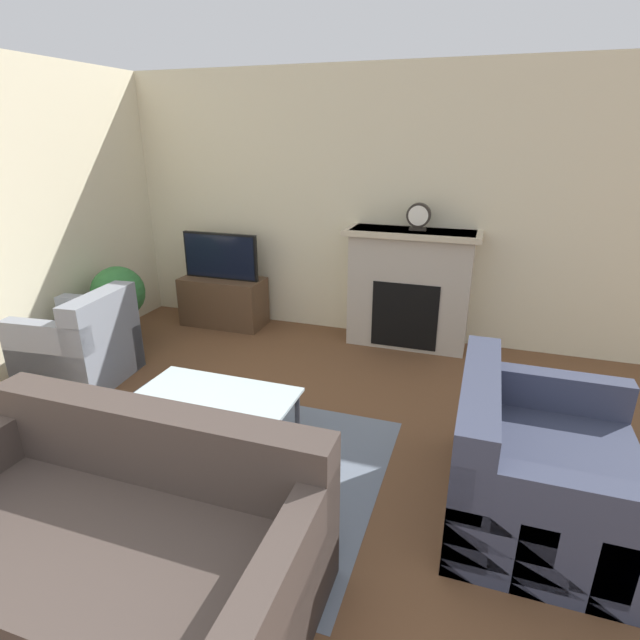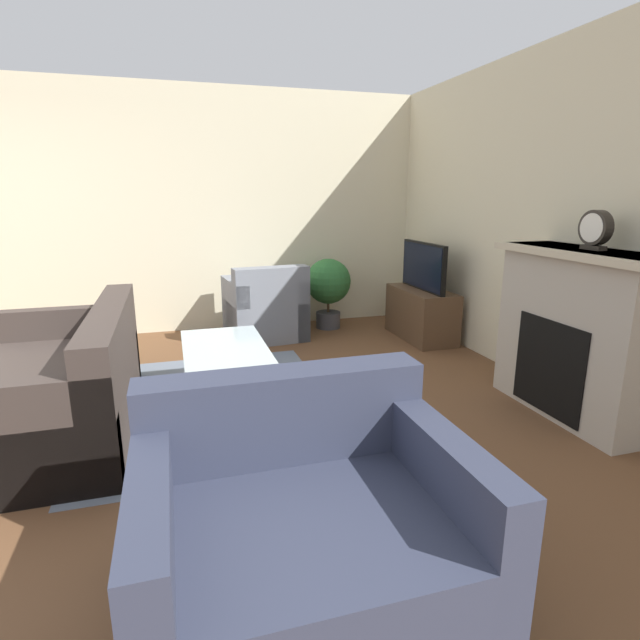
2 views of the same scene
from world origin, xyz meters
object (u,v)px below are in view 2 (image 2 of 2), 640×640
Objects in this scene: couch_sectional at (60,390)px; mantel_clock at (595,229)px; coffee_table at (225,351)px; couch_loveseat at (304,531)px; potted_plant at (328,285)px; tv at (423,266)px; armchair_by_window at (266,311)px.

mantel_clock reaches higher than couch_sectional.
mantel_clock reaches higher than coffee_table.
couch_loveseat is (1.86, 1.19, 0.00)m from couch_sectional.
potted_plant is at bearing 71.21° from couch_loveseat.
tv is at bearing 111.30° from couch_sectional.
armchair_by_window is 0.82× the size of coffee_table.
couch_sectional is 1.77× the size of coffee_table.
mantel_clock reaches higher than tv.
couch_sectional and armchair_by_window have the same top height.
mantel_clock is (-1.05, 2.26, 1.04)m from couch_loveseat.
couch_loveseat is at bearing -34.34° from tv.
coffee_table is at bearing -111.80° from mantel_clock.
couch_sectional is 1.52× the size of couch_loveseat.
coffee_table is (-1.99, -0.09, 0.12)m from couch_loveseat.
couch_sectional is at bearing -68.70° from tv.
coffee_table is at bearing 96.63° from couch_sectional.
potted_plant is (-3.88, 1.32, 0.23)m from couch_loveseat.
armchair_by_window is 1.78m from coffee_table.
mantel_clock is at bearing 68.20° from coffee_table.
couch_sectional is at bearing 40.67° from armchair_by_window.
coffee_table is 4.06× the size of mantel_clock.
mantel_clock is at bearing 2.64° from tv.
mantel_clock is (0.94, 2.35, 0.91)m from coffee_table.
couch_sectional is 3.23m from potted_plant.
tv is 2.57m from coffee_table.
potted_plant reaches higher than coffee_table.
tv is 3.37× the size of mantel_clock.
couch_loveseat is 4.10m from potted_plant.
armchair_by_window reaches higher than coffee_table.
armchair_by_window is at bearing -146.45° from mantel_clock.
tv is 2.19m from mantel_clock.
mantel_clock is (2.61, 1.73, 1.02)m from armchair_by_window.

